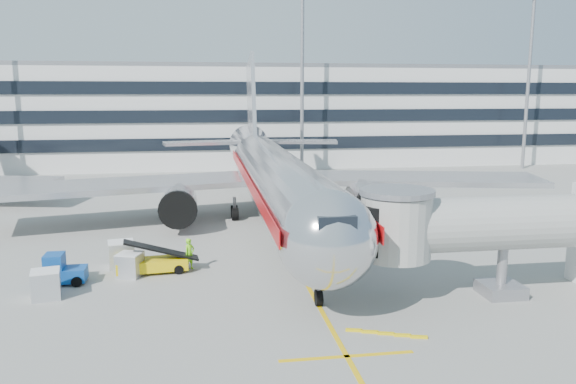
{
  "coord_description": "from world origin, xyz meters",
  "views": [
    {
      "loc": [
        -5.98,
        -36.07,
        11.27
      ],
      "look_at": [
        0.28,
        4.65,
        4.0
      ],
      "focal_mm": 35.0,
      "sensor_mm": 36.0,
      "label": 1
    }
  ],
  "objects": [
    {
      "name": "cargo_container_right",
      "position": [
        -11.4,
        0.68,
        0.86
      ],
      "size": [
        1.88,
        1.88,
        1.72
      ],
      "color": "silver",
      "rests_on": "ground"
    },
    {
      "name": "light_mast_centre",
      "position": [
        8.0,
        42.0,
        14.88
      ],
      "size": [
        2.4,
        1.2,
        25.45
      ],
      "color": "gray",
      "rests_on": "ground"
    },
    {
      "name": "belt_loader",
      "position": [
        -9.31,
        -0.9,
        0.63
      ],
      "size": [
        4.71,
        2.08,
        2.21
      ],
      "color": "yellow",
      "rests_on": "ground"
    },
    {
      "name": "main_jet",
      "position": [
        0.0,
        11.72,
        4.23
      ],
      "size": [
        50.95,
        48.7,
        16.06
      ],
      "color": "silver",
      "rests_on": "ground"
    },
    {
      "name": "light_mast_east",
      "position": [
        42.0,
        42.0,
        14.88
      ],
      "size": [
        2.4,
        1.2,
        25.45
      ],
      "color": "gray",
      "rests_on": "ground"
    },
    {
      "name": "terminal",
      "position": [
        0.0,
        57.95,
        7.8
      ],
      "size": [
        150.0,
        24.25,
        15.6
      ],
      "color": "silver",
      "rests_on": "ground"
    },
    {
      "name": "cargo_container_front",
      "position": [
        -10.62,
        -1.4,
        0.75
      ],
      "size": [
        1.77,
        1.77,
        1.49
      ],
      "color": "silver",
      "rests_on": "ground"
    },
    {
      "name": "baggage_tug",
      "position": [
        -14.48,
        -2.26,
        0.82
      ],
      "size": [
        2.52,
        1.64,
        1.87
      ],
      "color": "#0D4090",
      "rests_on": "ground"
    },
    {
      "name": "ground",
      "position": [
        0.0,
        0.0,
        0.0
      ],
      "size": [
        180.0,
        180.0,
        0.0
      ],
      "primitive_type": "plane",
      "color": "gray",
      "rests_on": "ground"
    },
    {
      "name": "jet_bridge",
      "position": [
        12.18,
        -8.0,
        3.87
      ],
      "size": [
        17.8,
        4.5,
        7.0
      ],
      "color": "silver",
      "rests_on": "ground"
    },
    {
      "name": "stop_bar",
      "position": [
        0.0,
        -14.0,
        0.01
      ],
      "size": [
        6.0,
        0.25,
        0.01
      ],
      "primitive_type": "cube",
      "color": "#DEAC0B",
      "rests_on": "ground"
    },
    {
      "name": "ramp_worker",
      "position": [
        -6.96,
        -0.53,
        1.02
      ],
      "size": [
        0.88,
        0.87,
        2.05
      ],
      "primitive_type": "imported",
      "rotation": [
        0.0,
        0.0,
        0.75
      ],
      "color": "#7AE317",
      "rests_on": "ground"
    },
    {
      "name": "cargo_container_left",
      "position": [
        -14.77,
        -4.6,
        0.8
      ],
      "size": [
        1.77,
        1.77,
        1.6
      ],
      "color": "silver",
      "rests_on": "ground"
    },
    {
      "name": "lead_in_line",
      "position": [
        0.0,
        10.0,
        0.01
      ],
      "size": [
        0.25,
        70.0,
        0.01
      ],
      "primitive_type": "cube",
      "color": "#DEAC0B",
      "rests_on": "ground"
    }
  ]
}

